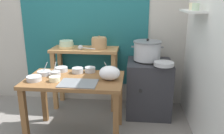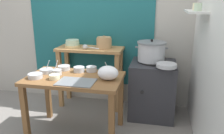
{
  "view_description": "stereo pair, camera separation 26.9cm",
  "coord_description": "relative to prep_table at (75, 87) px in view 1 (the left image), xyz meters",
  "views": [
    {
      "loc": [
        0.62,
        -2.37,
        1.59
      ],
      "look_at": [
        0.35,
        0.2,
        0.82
      ],
      "focal_mm": 37.08,
      "sensor_mm": 36.0,
      "label": 1
    },
    {
      "loc": [
        0.88,
        -2.33,
        1.59
      ],
      "look_at": [
        0.35,
        0.2,
        0.82
      ],
      "focal_mm": 37.08,
      "sensor_mm": 36.0,
      "label": 2
    }
  ],
  "objects": [
    {
      "name": "back_shelf_table",
      "position": [
        -0.05,
        0.78,
        0.07
      ],
      "size": [
        0.96,
        0.4,
        0.9
      ],
      "color": "#B27F4C",
      "rests_on": "ground"
    },
    {
      "name": "ladle",
      "position": [
        -0.07,
        0.67,
        0.33
      ],
      "size": [
        0.26,
        0.13,
        0.07
      ],
      "color": "#B7BABF",
      "rests_on": "back_shelf_table"
    },
    {
      "name": "wall_right",
      "position": [
        1.46,
        0.15,
        0.69
      ],
      "size": [
        0.3,
        3.2,
        2.6
      ],
      "color": "white",
      "rests_on": "ground"
    },
    {
      "name": "stove_block",
      "position": [
        0.88,
        0.65,
        -0.23
      ],
      "size": [
        0.6,
        0.61,
        0.78
      ],
      "color": "#2D2D33",
      "rests_on": "ground"
    },
    {
      "name": "prep_bowl_5",
      "position": [
        0.14,
        0.24,
        0.14
      ],
      "size": [
        0.13,
        0.13,
        0.06
      ],
      "color": "#B7BABF",
      "rests_on": "prep_table"
    },
    {
      "name": "bowl_stack_enamel",
      "position": [
        -0.31,
        0.76,
        0.34
      ],
      "size": [
        0.22,
        0.22,
        0.11
      ],
      "color": "#E5C684",
      "rests_on": "back_shelf_table"
    },
    {
      "name": "prep_bowl_0",
      "position": [
        -0.22,
        0.23,
        0.14
      ],
      "size": [
        0.15,
        0.15,
        0.05
      ],
      "color": "#B7BABF",
      "rests_on": "prep_table"
    },
    {
      "name": "prep_bowl_7",
      "position": [
        -0.19,
        -0.12,
        0.14
      ],
      "size": [
        0.12,
        0.12,
        0.05
      ],
      "color": "beige",
      "rests_on": "prep_table"
    },
    {
      "name": "prep_table",
      "position": [
        0.0,
        0.0,
        0.0
      ],
      "size": [
        1.1,
        0.66,
        0.72
      ],
      "color": "brown",
      "rests_on": "ground"
    },
    {
      "name": "prep_bowl_2",
      "position": [
        -0.39,
        0.08,
        0.14
      ],
      "size": [
        0.16,
        0.16,
        0.16
      ],
      "color": "#B7BABF",
      "rests_on": "prep_table"
    },
    {
      "name": "prep_bowl_4",
      "position": [
        -0.42,
        -0.13,
        0.14
      ],
      "size": [
        0.16,
        0.16,
        0.05
      ],
      "color": "#B7BABF",
      "rests_on": "prep_table"
    },
    {
      "name": "wide_pan",
      "position": [
        1.04,
        0.41,
        0.19
      ],
      "size": [
        0.25,
        0.25,
        0.05
      ],
      "primitive_type": "cylinder",
      "color": "#B7BABF",
      "rests_on": "stove_block"
    },
    {
      "name": "serving_tray",
      "position": [
        0.09,
        -0.17,
        0.12
      ],
      "size": [
        0.4,
        0.28,
        0.01
      ],
      "primitive_type": "cube",
      "color": "slate",
      "rests_on": "prep_table"
    },
    {
      "name": "steamer_pot",
      "position": [
        0.84,
        0.67,
        0.3
      ],
      "size": [
        0.43,
        0.38,
        0.3
      ],
      "color": "#B7BABF",
      "rests_on": "stove_block"
    },
    {
      "name": "prep_bowl_6",
      "position": [
        -0.01,
        0.19,
        0.14
      ],
      "size": [
        0.14,
        0.14,
        0.06
      ],
      "color": "#B7BABF",
      "rests_on": "prep_table"
    },
    {
      "name": "plastic_bag",
      "position": [
        0.4,
        -0.02,
        0.19
      ],
      "size": [
        0.23,
        0.18,
        0.16
      ],
      "primitive_type": "ellipsoid",
      "color": "white",
      "rests_on": "prep_table"
    },
    {
      "name": "prep_bowl_1",
      "position": [
        -0.23,
        0.03,
        0.15
      ],
      "size": [
        0.12,
        0.12,
        0.17
      ],
      "color": "#B7BABF",
      "rests_on": "prep_table"
    },
    {
      "name": "wall_back",
      "position": [
        0.14,
        1.05,
        0.69
      ],
      "size": [
        4.4,
        0.12,
        2.6
      ],
      "color": "#B2ADA3",
      "rests_on": "ground"
    },
    {
      "name": "prep_bowl_3",
      "position": [
        0.36,
        0.21,
        0.14
      ],
      "size": [
        0.12,
        0.12,
        0.14
      ],
      "color": "#E5C684",
      "rests_on": "prep_table"
    },
    {
      "name": "clay_pot",
      "position": [
        0.17,
        0.78,
        0.37
      ],
      "size": [
        0.22,
        0.22,
        0.19
      ],
      "color": "tan",
      "rests_on": "back_shelf_table"
    }
  ]
}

